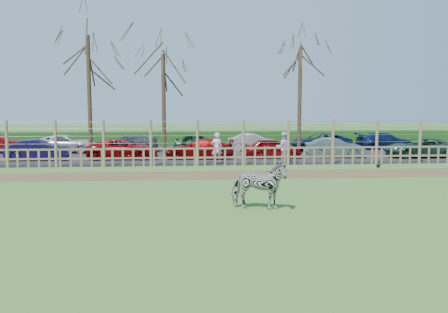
{
  "coord_description": "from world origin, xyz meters",
  "views": [
    {
      "loc": [
        -0.74,
        -18.93,
        3.44
      ],
      "look_at": [
        1.0,
        2.5,
        1.1
      ],
      "focal_mm": 40.0,
      "sensor_mm": 36.0,
      "label": 1
    }
  ],
  "objects": [
    {
      "name": "hedge",
      "position": [
        0.0,
        21.5,
        0.55
      ],
      "size": [
        46.0,
        2.0,
        1.1
      ],
      "primitive_type": "cube",
      "color": "#1E4716",
      "rests_on": "ground"
    },
    {
      "name": "car_9",
      "position": [
        -4.58,
        15.83,
        0.64
      ],
      "size": [
        4.3,
        2.16,
        1.2
      ],
      "primitive_type": "imported",
      "rotation": [
        0.0,
        0.0,
        4.83
      ],
      "color": "#5A5759",
      "rests_on": "asphalt"
    },
    {
      "name": "car_10",
      "position": [
        0.33,
        16.11,
        0.64
      ],
      "size": [
        3.57,
        1.55,
        1.2
      ],
      "primitive_type": "imported",
      "rotation": [
        0.0,
        0.0,
        1.53
      ],
      "color": "#1D4B25",
      "rests_on": "asphalt"
    },
    {
      "name": "crow",
      "position": [
        9.52,
        6.48,
        0.1
      ],
      "size": [
        0.26,
        0.19,
        0.21
      ],
      "color": "black",
      "rests_on": "ground"
    },
    {
      "name": "tree_left",
      "position": [
        -6.5,
        12.5,
        5.62
      ],
      "size": [
        4.8,
        4.8,
        7.88
      ],
      "color": "#3D2B1E",
      "rests_on": "ground"
    },
    {
      "name": "car_6",
      "position": [
        13.87,
        10.84,
        0.64
      ],
      "size": [
        4.33,
        2.02,
        1.2
      ],
      "primitive_type": "imported",
      "rotation": [
        0.0,
        0.0,
        4.72
      ],
      "color": "#214337",
      "rests_on": "asphalt"
    },
    {
      "name": "car_1",
      "position": [
        -9.31,
        11.13,
        0.64
      ],
      "size": [
        3.65,
        1.29,
        1.2
      ],
      "primitive_type": "imported",
      "rotation": [
        0.0,
        0.0,
        1.57
      ],
      "color": "#140D40",
      "rests_on": "asphalt"
    },
    {
      "name": "car_5",
      "position": [
        8.61,
        11.23,
        0.64
      ],
      "size": [
        3.78,
        1.73,
        1.2
      ],
      "primitive_type": "imported",
      "rotation": [
        0.0,
        0.0,
        1.44
      ],
      "color": "#4C626B",
      "rests_on": "asphalt"
    },
    {
      "name": "tree_right",
      "position": [
        7.0,
        14.0,
        5.24
      ],
      "size": [
        4.8,
        4.8,
        7.35
      ],
      "color": "#3D2B1E",
      "rests_on": "ground"
    },
    {
      "name": "dirt_strip",
      "position": [
        0.0,
        4.5,
        0.01
      ],
      "size": [
        34.0,
        2.8,
        0.01
      ],
      "primitive_type": "cube",
      "color": "brown",
      "rests_on": "ground"
    },
    {
      "name": "car_4",
      "position": [
        4.72,
        11.21,
        0.64
      ],
      "size": [
        3.59,
        1.6,
        1.2
      ],
      "primitive_type": "imported",
      "rotation": [
        0.0,
        0.0,
        1.52
      ],
      "color": "maroon",
      "rests_on": "asphalt"
    },
    {
      "name": "asphalt",
      "position": [
        0.0,
        14.5,
        0.02
      ],
      "size": [
        44.0,
        13.0,
        0.04
      ],
      "primitive_type": "cube",
      "color": "#232326",
      "rests_on": "ground"
    },
    {
      "name": "tree_mid",
      "position": [
        -2.0,
        13.5,
        4.87
      ],
      "size": [
        4.8,
        4.8,
        6.83
      ],
      "color": "#3D2B1E",
      "rests_on": "ground"
    },
    {
      "name": "car_8",
      "position": [
        -8.74,
        15.64,
        0.64
      ],
      "size": [
        4.43,
        2.25,
        1.2
      ],
      "primitive_type": "imported",
      "rotation": [
        0.0,
        0.0,
        1.51
      ],
      "color": "silver",
      "rests_on": "asphalt"
    },
    {
      "name": "car_2",
      "position": [
        -4.38,
        11.36,
        0.64
      ],
      "size": [
        4.39,
        2.14,
        1.2
      ],
      "primitive_type": "imported",
      "rotation": [
        0.0,
        0.0,
        1.54
      ],
      "color": "#980A0D",
      "rests_on": "asphalt"
    },
    {
      "name": "car_11",
      "position": [
        4.18,
        15.81,
        0.64
      ],
      "size": [
        3.74,
        1.58,
        1.2
      ],
      "primitive_type": "imported",
      "rotation": [
        0.0,
        0.0,
        1.48
      ],
      "color": "silver",
      "rests_on": "asphalt"
    },
    {
      "name": "car_12",
      "position": [
        8.98,
        15.88,
        0.64
      ],
      "size": [
        4.48,
        2.37,
        1.2
      ],
      "primitive_type": "imported",
      "rotation": [
        0.0,
        0.0,
        4.8
      ],
      "color": "#0B183F",
      "rests_on": "asphalt"
    },
    {
      "name": "car_13",
      "position": [
        13.92,
        16.37,
        0.64
      ],
      "size": [
        4.19,
        1.83,
        1.2
      ],
      "primitive_type": "imported",
      "rotation": [
        0.0,
        0.0,
        1.61
      ],
      "color": "#0F224A",
      "rests_on": "asphalt"
    },
    {
      "name": "visitor_b",
      "position": [
        4.88,
        8.82,
        0.9
      ],
      "size": [
        0.86,
        0.68,
        1.72
      ],
      "primitive_type": "imported",
      "rotation": [
        0.0,
        0.0,
        3.17
      ],
      "color": "silver",
      "rests_on": "asphalt"
    },
    {
      "name": "visitor_a",
      "position": [
        1.09,
        8.58,
        0.9
      ],
      "size": [
        0.68,
        0.49,
        1.72
      ],
      "primitive_type": "imported",
      "rotation": [
        0.0,
        0.0,
        3.27
      ],
      "color": "silver",
      "rests_on": "asphalt"
    },
    {
      "name": "car_3",
      "position": [
        0.24,
        11.2,
        0.64
      ],
      "size": [
        4.28,
        2.07,
        1.2
      ],
      "primitive_type": "imported",
      "rotation": [
        0.0,
        0.0,
        4.62
      ],
      "color": "maroon",
      "rests_on": "asphalt"
    },
    {
      "name": "fence",
      "position": [
        0.0,
        8.0,
        0.8
      ],
      "size": [
        30.16,
        0.16,
        2.5
      ],
      "color": "brown",
      "rests_on": "ground"
    },
    {
      "name": "zebra",
      "position": [
        1.64,
        -3.3,
        0.78
      ],
      "size": [
        2.01,
        1.32,
        1.56
      ],
      "primitive_type": "imported",
      "rotation": [
        0.0,
        0.0,
        1.29
      ],
      "color": "gray",
      "rests_on": "ground"
    },
    {
      "name": "ground",
      "position": [
        0.0,
        0.0,
        0.0
      ],
      "size": [
        120.0,
        120.0,
        0.0
      ],
      "primitive_type": "plane",
      "color": "#5F9847",
      "rests_on": "ground"
    }
  ]
}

